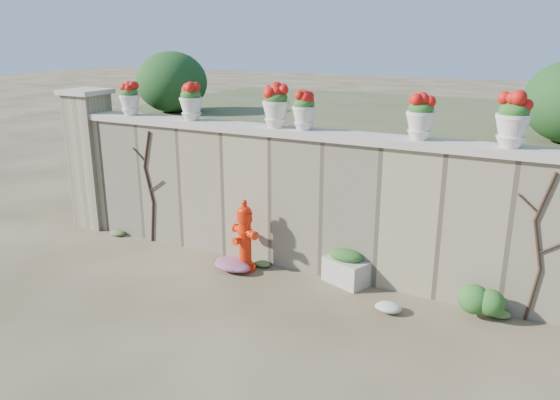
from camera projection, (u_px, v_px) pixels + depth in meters
The scene contains 19 objects.
ground at pixel (239, 317), 6.83m from camera, with size 80.00×80.00×0.00m, color #483C24.
stone_wall at pixel (300, 203), 8.07m from camera, with size 8.00×0.40×2.00m, color gray.
wall_cap at pixel (301, 133), 7.76m from camera, with size 8.10×0.52×0.10m, color #B7AD9B.
gate_pillar at pixel (92, 158), 9.81m from camera, with size 0.72×0.72×2.48m.
raised_fill at pixel (369, 160), 10.79m from camera, with size 9.00×6.00×2.00m, color #384C23.
back_shrub_left at pixel (172, 82), 10.04m from camera, with size 1.30×1.30×1.10m, color #143814.
vine_left at pixel (149, 185), 9.06m from camera, with size 0.60×0.04×1.91m.
vine_right at pixel (538, 246), 6.47m from camera, with size 0.60×0.04×1.91m.
fire_hydrant at pixel (245, 235), 8.06m from camera, with size 0.47×0.34×1.09m.
planter_box at pixel (346, 267), 7.71m from camera, with size 0.70×0.55×0.51m.
green_shrub at pixel (483, 299), 6.70m from camera, with size 0.59×0.53×0.56m, color #1E5119.
magenta_clump at pixel (236, 264), 8.15m from camera, with size 0.79×0.52×0.21m, color #BF2696.
white_flowers at pixel (382, 307), 6.92m from camera, with size 0.45×0.36×0.16m, color white.
urn_pot_0 at pixel (130, 99), 9.05m from camera, with size 0.34×0.34×0.54m.
urn_pot_1 at pixel (191, 102), 8.50m from camera, with size 0.37×0.37×0.57m.
urn_pot_2 at pixel (276, 106), 7.84m from camera, with size 0.39×0.39×0.62m.
urn_pot_3 at pixel (304, 111), 7.65m from camera, with size 0.34×0.34×0.53m.
urn_pot_4 at pixel (421, 117), 6.93m from camera, with size 0.37×0.37×0.58m.
urn_pot_5 at pixel (513, 121), 6.45m from camera, with size 0.41×0.41×0.64m.
Camera 1 is at (3.25, -5.19, 3.41)m, focal length 35.00 mm.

